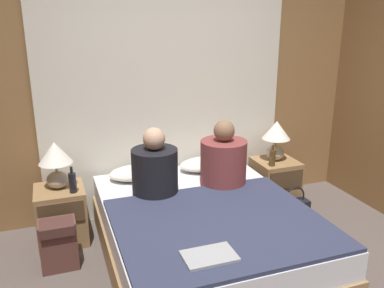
# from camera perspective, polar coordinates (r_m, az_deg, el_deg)

# --- Properties ---
(wall_back) EXTENTS (4.26, 0.06, 2.50)m
(wall_back) POSITION_cam_1_polar(r_m,az_deg,el_deg) (4.12, -3.86, 7.32)
(wall_back) COLOR olive
(wall_back) RESTS_ON ground_plane
(curtain_panel) EXTENTS (2.69, 0.02, 2.31)m
(curtain_panel) POSITION_cam_1_polar(r_m,az_deg,el_deg) (4.08, -3.59, 5.81)
(curtain_panel) COLOR silver
(curtain_panel) RESTS_ON ground_plane
(bed) EXTENTS (1.59, 2.01, 0.49)m
(bed) POSITION_cam_1_polar(r_m,az_deg,el_deg) (3.46, 1.72, -12.55)
(bed) COLOR #99754C
(bed) RESTS_ON ground_plane
(nightstand_left) EXTENTS (0.43, 0.44, 0.51)m
(nightstand_left) POSITION_cam_1_polar(r_m,az_deg,el_deg) (3.92, -17.85, -9.44)
(nightstand_left) COLOR #937047
(nightstand_left) RESTS_ON ground_plane
(nightstand_right) EXTENTS (0.43, 0.44, 0.51)m
(nightstand_right) POSITION_cam_1_polar(r_m,az_deg,el_deg) (4.49, 11.53, -5.36)
(nightstand_right) COLOR #937047
(nightstand_right) RESTS_ON ground_plane
(lamp_left) EXTENTS (0.29, 0.29, 0.43)m
(lamp_left) POSITION_cam_1_polar(r_m,az_deg,el_deg) (3.75, -18.61, -2.08)
(lamp_left) COLOR #B2A899
(lamp_left) RESTS_ON nightstand_left
(lamp_right) EXTENTS (0.29, 0.29, 0.43)m
(lamp_right) POSITION_cam_1_polar(r_m,az_deg,el_deg) (4.35, 11.73, 1.13)
(lamp_right) COLOR #B2A899
(lamp_right) RESTS_ON nightstand_right
(pillow_left) EXTENTS (0.60, 0.35, 0.12)m
(pillow_left) POSITION_cam_1_polar(r_m,az_deg,el_deg) (3.92, -7.25, -3.94)
(pillow_left) COLOR silver
(pillow_left) RESTS_ON bed
(pillow_right) EXTENTS (0.60, 0.35, 0.12)m
(pillow_right) POSITION_cam_1_polar(r_m,az_deg,el_deg) (4.11, 2.31, -2.77)
(pillow_right) COLOR silver
(pillow_right) RESTS_ON bed
(blanket_on_bed) EXTENTS (1.53, 1.32, 0.03)m
(blanket_on_bed) POSITION_cam_1_polar(r_m,az_deg,el_deg) (3.08, 3.94, -11.05)
(blanket_on_bed) COLOR #2D334C
(blanket_on_bed) RESTS_ON bed
(person_left_in_bed) EXTENTS (0.40, 0.40, 0.60)m
(person_left_in_bed) POSITION_cam_1_polar(r_m,az_deg,el_deg) (3.50, -5.24, -3.51)
(person_left_in_bed) COLOR black
(person_left_in_bed) RESTS_ON bed
(person_right_in_bed) EXTENTS (0.42, 0.42, 0.61)m
(person_right_in_bed) POSITION_cam_1_polar(r_m,az_deg,el_deg) (3.70, 4.44, -2.28)
(person_right_in_bed) COLOR brown
(person_right_in_bed) RESTS_ON bed
(beer_bottle_on_left_stand) EXTENTS (0.06, 0.06, 0.24)m
(beer_bottle_on_left_stand) POSITION_cam_1_polar(r_m,az_deg,el_deg) (3.67, -16.42, -5.18)
(beer_bottle_on_left_stand) COLOR black
(beer_bottle_on_left_stand) RESTS_ON nightstand_left
(beer_bottle_on_right_stand) EXTENTS (0.06, 0.06, 0.23)m
(beer_bottle_on_right_stand) POSITION_cam_1_polar(r_m,az_deg,el_deg) (4.22, 11.21, -1.86)
(beer_bottle_on_right_stand) COLOR #513819
(beer_bottle_on_right_stand) RESTS_ON nightstand_right
(laptop_on_bed) EXTENTS (0.34, 0.22, 0.02)m
(laptop_on_bed) POSITION_cam_1_polar(r_m,az_deg,el_deg) (2.66, 2.45, -15.43)
(laptop_on_bed) COLOR #9EA0A5
(laptop_on_bed) RESTS_ON blanket_on_bed
(backpack_on_floor) EXTENTS (0.29, 0.23, 0.42)m
(backpack_on_floor) POSITION_cam_1_polar(r_m,az_deg,el_deg) (3.54, -18.23, -12.91)
(backpack_on_floor) COLOR brown
(backpack_on_floor) RESTS_ON ground_plane
(handbag_on_floor) EXTENTS (0.30, 0.14, 0.35)m
(handbag_on_floor) POSITION_cam_1_polar(r_m,az_deg,el_deg) (4.30, 14.09, -8.78)
(handbag_on_floor) COLOR black
(handbag_on_floor) RESTS_ON ground_plane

